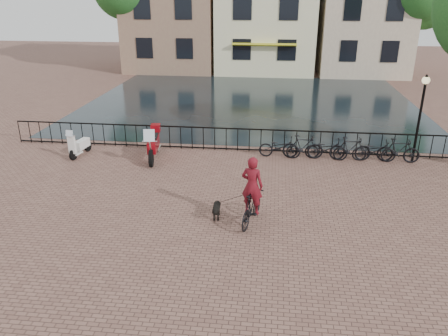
# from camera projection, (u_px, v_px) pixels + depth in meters

# --- Properties ---
(ground) EXTENTS (100.00, 100.00, 0.00)m
(ground) POSITION_uv_depth(u_px,v_px,m) (211.00, 252.00, 11.62)
(ground) COLOR brown
(ground) RESTS_ON ground
(canal_water) EXTENTS (20.00, 20.00, 0.00)m
(canal_water) POSITION_uv_depth(u_px,v_px,m) (251.00, 101.00, 27.54)
(canal_water) COLOR black
(canal_water) RESTS_ON ground
(railing) EXTENTS (20.00, 0.05, 1.02)m
(railing) POSITION_uv_depth(u_px,v_px,m) (238.00, 140.00, 18.79)
(railing) COLOR black
(railing) RESTS_ON ground
(lamp_post) EXTENTS (0.30, 0.30, 3.45)m
(lamp_post) POSITION_uv_depth(u_px,v_px,m) (422.00, 104.00, 16.93)
(lamp_post) COLOR black
(lamp_post) RESTS_ON ground
(cyclist) EXTENTS (0.95, 1.87, 2.46)m
(cyclist) POSITION_uv_depth(u_px,v_px,m) (252.00, 195.00, 12.72)
(cyclist) COLOR black
(cyclist) RESTS_ON ground
(dog) EXTENTS (0.30, 0.81, 0.54)m
(dog) POSITION_uv_depth(u_px,v_px,m) (217.00, 210.00, 13.27)
(dog) COLOR black
(dog) RESTS_ON ground
(motorcycle) EXTENTS (0.83, 2.28, 1.59)m
(motorcycle) POSITION_uv_depth(u_px,v_px,m) (153.00, 141.00, 17.77)
(motorcycle) COLOR maroon
(motorcycle) RESTS_ON ground
(scooter) EXTENTS (0.60, 1.46, 1.31)m
(scooter) POSITION_uv_depth(u_px,v_px,m) (79.00, 140.00, 18.22)
(scooter) COLOR silver
(scooter) RESTS_ON ground
(parked_bike_0) EXTENTS (1.76, 0.74, 0.90)m
(parked_bike_0) POSITION_uv_depth(u_px,v_px,m) (280.00, 147.00, 18.06)
(parked_bike_0) COLOR black
(parked_bike_0) RESTS_ON ground
(parked_bike_1) EXTENTS (1.67, 0.49, 1.00)m
(parked_bike_1) POSITION_uv_depth(u_px,v_px,m) (303.00, 147.00, 17.94)
(parked_bike_1) COLOR black
(parked_bike_1) RESTS_ON ground
(parked_bike_2) EXTENTS (1.77, 0.77, 0.90)m
(parked_bike_2) POSITION_uv_depth(u_px,v_px,m) (326.00, 149.00, 17.86)
(parked_bike_2) COLOR black
(parked_bike_2) RESTS_ON ground
(parked_bike_3) EXTENTS (1.68, 0.53, 1.00)m
(parked_bike_3) POSITION_uv_depth(u_px,v_px,m) (350.00, 149.00, 17.73)
(parked_bike_3) COLOR black
(parked_bike_3) RESTS_ON ground
(parked_bike_4) EXTENTS (1.73, 0.64, 0.90)m
(parked_bike_4) POSITION_uv_depth(u_px,v_px,m) (374.00, 151.00, 17.65)
(parked_bike_4) COLOR black
(parked_bike_4) RESTS_ON ground
(parked_bike_5) EXTENTS (1.69, 0.58, 1.00)m
(parked_bike_5) POSITION_uv_depth(u_px,v_px,m) (399.00, 151.00, 17.53)
(parked_bike_5) COLOR black
(parked_bike_5) RESTS_ON ground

